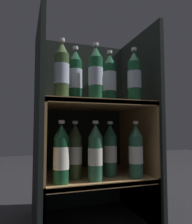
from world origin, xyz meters
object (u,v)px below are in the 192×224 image
at_px(bottle_upper_front_2, 134,77).
at_px(bottle_lower_front_1, 95,153).
at_px(bottle_upper_back_1, 110,79).
at_px(bottle_lower_front_0, 61,155).
at_px(bottle_upper_back_0, 75,77).
at_px(bottle_lower_back_1, 110,151).
at_px(bottle_upper_front_1, 96,74).
at_px(bottle_lower_back_0, 75,152).
at_px(bottle_lower_front_2, 136,152).
at_px(bottle_upper_front_0, 62,71).

distance_m(bottle_upper_front_2, bottle_lower_front_1, 0.41).
bearing_deg(bottle_upper_back_1, bottle_lower_front_0, -163.54).
bearing_deg(bottle_lower_front_0, bottle_upper_back_0, 44.72).
xyz_separation_m(bottle_upper_back_1, bottle_lower_back_1, (0.00, -0.00, -0.36)).
bearing_deg(bottle_upper_back_0, bottle_lower_back_1, 0.00).
height_order(bottle_upper_front_1, bottle_lower_back_1, bottle_upper_front_1).
relative_size(bottle_lower_back_0, bottle_lower_back_1, 1.00).
relative_size(bottle_lower_front_2, bottle_lower_back_1, 1.00).
distance_m(bottle_upper_back_1, bottle_lower_back_0, 0.40).
distance_m(bottle_upper_front_0, bottle_upper_back_0, 0.11).
xyz_separation_m(bottle_upper_front_1, bottle_lower_back_1, (0.10, 0.07, -0.36)).
height_order(bottle_upper_front_0, bottle_upper_back_0, same).
bearing_deg(bottle_lower_back_1, bottle_upper_front_1, -143.18).
relative_size(bottle_upper_front_1, bottle_upper_front_2, 1.00).
relative_size(bottle_lower_front_2, bottle_lower_back_0, 1.00).
height_order(bottle_upper_back_1, bottle_lower_front_2, bottle_upper_back_1).
relative_size(bottle_upper_front_1, bottle_lower_front_2, 1.00).
bearing_deg(bottle_upper_front_1, bottle_lower_back_0, 136.03).
height_order(bottle_upper_back_0, bottle_lower_back_0, bottle_upper_back_0).
xyz_separation_m(bottle_upper_front_2, bottle_lower_back_0, (-0.27, 0.07, -0.36)).
xyz_separation_m(bottle_upper_back_1, bottle_lower_front_2, (0.10, -0.07, -0.36)).
bearing_deg(bottle_lower_front_2, bottle_lower_front_1, 180.00).
bearing_deg(bottle_lower_front_2, bottle_upper_front_0, 180.00).
bearing_deg(bottle_lower_back_0, bottle_upper_front_1, -43.97).
bearing_deg(bottle_lower_back_1, bottle_lower_front_0, -163.58).
bearing_deg(bottle_lower_front_1, bottle_upper_front_2, 0.00).
distance_m(bottle_upper_back_1, bottle_lower_back_1, 0.36).
height_order(bottle_upper_front_1, bottle_lower_front_2, bottle_upper_front_1).
bearing_deg(bottle_upper_front_0, bottle_lower_front_2, -0.00).
distance_m(bottle_upper_back_1, bottle_lower_front_2, 0.38).
bearing_deg(bottle_upper_front_0, bottle_upper_back_1, 16.28).
bearing_deg(bottle_upper_back_1, bottle_lower_back_0, 180.00).
xyz_separation_m(bottle_upper_front_2, bottle_upper_back_0, (-0.27, 0.07, -0.00)).
distance_m(bottle_upper_back_0, bottle_upper_back_1, 0.18).
height_order(bottle_upper_front_2, bottle_lower_back_1, bottle_upper_front_2).
xyz_separation_m(bottle_upper_front_0, bottle_lower_front_0, (0.00, 0.00, -0.36)).
distance_m(bottle_lower_front_1, bottle_lower_back_1, 0.12).
bearing_deg(bottle_upper_back_1, bottle_lower_front_1, -143.32).
relative_size(bottle_upper_back_0, bottle_lower_back_1, 1.00).
height_order(bottle_lower_front_1, bottle_lower_back_1, same).
bearing_deg(bottle_upper_front_2, bottle_upper_front_1, -180.00).
distance_m(bottle_upper_front_0, bottle_lower_back_0, 0.37).
relative_size(bottle_upper_back_0, bottle_lower_front_0, 1.00).
bearing_deg(bottle_upper_back_0, bottle_lower_front_0, -135.28).
bearing_deg(bottle_upper_front_1, bottle_lower_front_0, 180.00).
height_order(bottle_upper_front_0, bottle_lower_front_1, bottle_upper_front_0).
bearing_deg(bottle_lower_back_1, bottle_upper_front_2, -37.17).
bearing_deg(bottle_lower_front_1, bottle_upper_back_0, 135.94).
bearing_deg(bottle_lower_back_1, bottle_lower_front_2, -36.51).
distance_m(bottle_upper_back_0, bottle_lower_front_1, 0.37).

